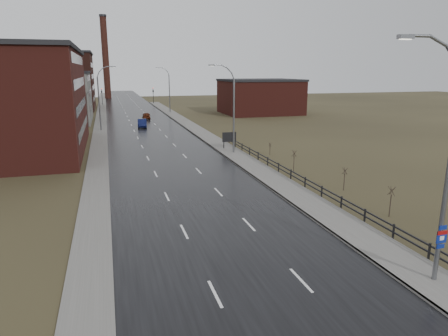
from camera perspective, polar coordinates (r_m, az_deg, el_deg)
road at (r=73.82m, az=-10.91°, el=5.30°), size 14.00×300.00×0.06m
sidewalk_right at (r=51.24m, az=1.50°, el=1.94°), size 3.20×180.00×0.18m
curb_right at (r=50.80m, az=-0.13°, el=1.84°), size 0.16×180.00×0.18m
sidewalk_left at (r=73.52m, az=-17.30°, el=4.91°), size 2.40×260.00×0.12m
warehouse_mid at (r=91.60m, az=-23.63°, el=9.30°), size 16.32×20.40×10.50m
warehouse_far at (r=121.87m, az=-24.43°, el=11.24°), size 26.52×24.48×15.50m
building_right at (r=101.93m, az=5.15°, el=10.15°), size 18.36×16.32×8.50m
smokestack at (r=162.83m, az=-16.58°, el=14.95°), size 2.70×2.70×30.70m
streetlight_main at (r=21.66m, az=28.89°, el=-0.04°), size 3.91×0.29×12.11m
streetlight_right_mid at (r=51.29m, az=1.09°, el=8.45°), size 3.36×0.28×11.35m
streetlight_left at (r=74.91m, az=-17.22°, el=9.53°), size 3.36×0.28×11.35m
streetlight_right_far at (r=103.98m, az=-7.97°, el=11.02°), size 3.36×0.28×11.35m
guardrail at (r=36.77m, az=12.01°, el=-2.12°), size 0.10×53.05×1.10m
shrub_c at (r=31.97m, az=22.71°, el=-4.34°), size 0.55×0.58×2.33m
shrub_d at (r=37.51m, az=16.82°, el=-1.43°), size 0.51×0.54×2.14m
shrub_e at (r=43.06m, az=9.97°, el=1.06°), size 0.57×0.60×2.39m
shrub_f at (r=51.51m, az=6.59°, el=2.79°), size 0.39×0.41×1.61m
billboard at (r=54.83m, az=0.74°, el=4.36°), size 1.97×0.17×2.38m
traffic_light_left at (r=132.89m, az=-17.09°, el=10.59°), size 0.58×2.73×5.30m
traffic_light_right at (r=133.70m, az=-10.11°, el=10.99°), size 0.58×2.73×5.30m
car_near at (r=77.98m, az=-11.61°, el=6.25°), size 2.00×4.78×1.54m
car_far at (r=91.14m, az=-11.03°, el=7.32°), size 2.17×4.54×1.50m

